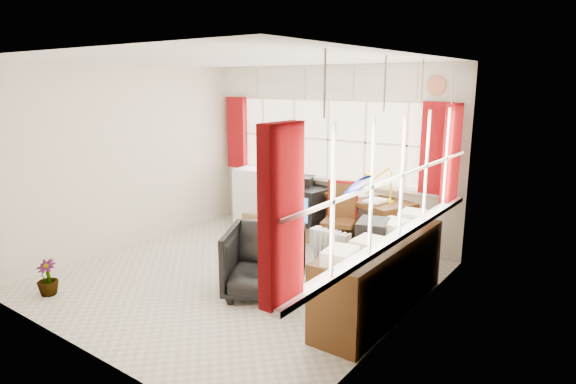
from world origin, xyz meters
name	(u,v)px	position (x,y,z in m)	size (l,w,h in m)	color
ground	(240,277)	(0.00, 0.00, 0.00)	(4.00, 4.00, 0.00)	beige
room_walls	(237,152)	(0.00, 0.00, 1.50)	(4.00, 4.00, 4.00)	beige
window_back	(326,174)	(0.00, 1.94, 0.95)	(3.70, 0.12, 3.60)	#FFEBC9
window_right	(396,229)	(1.94, 0.00, 0.95)	(0.12, 3.70, 3.60)	#FFEBC9
curtains	(349,153)	(0.92, 0.93, 1.46)	(3.83, 3.83, 1.15)	maroon
overhead_cabinets	(358,83)	(0.98, 0.98, 2.25)	(3.98, 3.98, 0.48)	white
desk	(367,220)	(0.77, 1.77, 0.41)	(1.41, 1.03, 0.78)	#593115
desk_lamp	(391,178)	(1.12, 1.70, 1.05)	(0.18, 0.16, 0.46)	#F4EF0A
task_chair	(341,217)	(0.59, 1.35, 0.53)	(0.52, 0.54, 0.99)	black
office_chair	(265,262)	(0.55, -0.20, 0.37)	(0.80, 0.82, 0.75)	black
radiator	(332,263)	(1.01, 0.44, 0.26)	(0.43, 0.19, 0.64)	white
credenza	(382,274)	(1.73, 0.20, 0.39)	(0.50, 2.00, 0.85)	#593115
file_tray	(373,227)	(1.55, 0.35, 0.81)	(0.30, 0.39, 0.13)	black
tv_bench	(287,225)	(-0.55, 1.72, 0.12)	(1.40, 0.50, 0.25)	olive
crt_tv	(308,205)	(-0.15, 1.68, 0.51)	(0.63, 0.59, 0.52)	black
hifi_stack	(296,199)	(-0.41, 1.73, 0.56)	(0.72, 0.58, 0.65)	black
mini_fridge	(256,196)	(-1.23, 1.80, 0.46)	(0.62, 0.62, 0.93)	white
spray_bottle_a	(314,231)	(-0.01, 1.64, 0.15)	(0.11, 0.11, 0.29)	silver
spray_bottle_b	(280,252)	(0.06, 0.73, 0.10)	(0.09, 0.09, 0.21)	#83C3B4
flower_vase	(47,278)	(-1.35, -1.60, 0.20)	(0.22, 0.22, 0.39)	black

